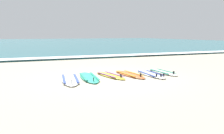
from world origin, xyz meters
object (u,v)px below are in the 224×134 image
(surfboard_2, at_px, (110,75))
(surfboard_3, at_px, (129,74))
(surfboard_0, at_px, (70,79))
(surfboard_5, at_px, (162,72))
(surfboard_1, at_px, (89,77))
(surfboard_4, at_px, (150,74))

(surfboard_2, distance_m, surfboard_3, 0.78)
(surfboard_2, bearing_deg, surfboard_3, -3.96)
(surfboard_0, xyz_separation_m, surfboard_5, (3.80, 0.10, 0.00))
(surfboard_1, bearing_deg, surfboard_0, -168.12)
(surfboard_2, height_order, surfboard_4, same)
(surfboard_2, bearing_deg, surfboard_5, -2.58)
(surfboard_3, xyz_separation_m, surfboard_4, (0.77, -0.27, 0.00))
(surfboard_3, distance_m, surfboard_5, 1.47)
(surfboard_1, bearing_deg, surfboard_2, 3.75)
(surfboard_0, xyz_separation_m, surfboard_4, (3.10, -0.11, 0.00))
(surfboard_0, distance_m, surfboard_2, 1.57)
(surfboard_3, relative_size, surfboard_5, 1.10)
(surfboard_5, bearing_deg, surfboard_2, 177.42)
(surfboard_0, distance_m, surfboard_4, 3.10)
(surfboard_1, xyz_separation_m, surfboard_5, (3.09, -0.05, 0.00))
(surfboard_1, relative_size, surfboard_3, 1.11)
(surfboard_0, relative_size, surfboard_5, 1.24)
(surfboard_2, relative_size, surfboard_3, 0.94)
(surfboard_3, bearing_deg, surfboard_1, -179.95)
(surfboard_2, xyz_separation_m, surfboard_3, (0.78, -0.05, -0.00))
(surfboard_3, relative_size, surfboard_4, 0.98)
(surfboard_2, xyz_separation_m, surfboard_5, (2.25, -0.10, 0.00))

